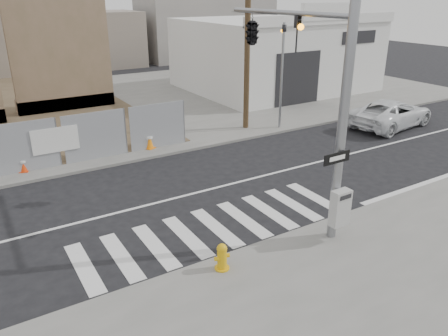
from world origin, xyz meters
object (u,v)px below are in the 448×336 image
signal_pole (279,60)px  traffic_cone_d (149,140)px  auto_shop (274,54)px  suv (391,113)px  fire_hydrant (222,257)px  traffic_cone_c (23,164)px

signal_pole → traffic_cone_d: bearing=102.2°
traffic_cone_d → auto_shop: bearing=31.3°
suv → traffic_cone_d: size_ratio=6.52×
fire_hydrant → traffic_cone_d: bearing=102.5°
auto_shop → traffic_cone_d: (-13.04, -7.93, -2.03)m
traffic_cone_d → suv: bearing=-14.1°
traffic_cone_d → signal_pole: bearing=-77.8°
signal_pole → suv: signal_pole is taller
auto_shop → fire_hydrant: 23.18m
fire_hydrant → traffic_cone_c: bearing=133.1°
suv → fire_hydrant: bearing=106.6°
auto_shop → suv: 11.21m
traffic_cone_d → fire_hydrant: bearing=-101.8°
signal_pole → traffic_cone_c: size_ratio=10.75×
signal_pole → fire_hydrant: (-3.54, -2.50, -4.30)m
auto_shop → traffic_cone_d: 15.39m
fire_hydrant → suv: (14.38, 6.48, 0.25)m
auto_shop → traffic_cone_c: bearing=-156.6°
signal_pole → auto_shop: bearing=52.5°
auto_shop → fire_hydrant: auto_shop is taller
traffic_cone_c → signal_pole: bearing=-46.2°
fire_hydrant → traffic_cone_d: traffic_cone_d is taller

